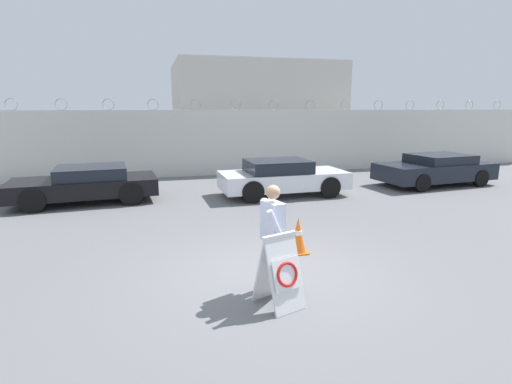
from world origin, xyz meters
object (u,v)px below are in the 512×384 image
at_px(barricade_sign, 280,271).
at_px(traffic_cone_near, 298,235).
at_px(parked_car_rear_sedan, 282,177).
at_px(security_guard, 273,233).
at_px(parked_car_far_side, 435,169).
at_px(parked_car_front_coupe, 86,184).

xyz_separation_m(barricade_sign, traffic_cone_near, (1.06, 2.05, -0.19)).
bearing_deg(traffic_cone_near, parked_car_rear_sedan, 74.97).
distance_m(security_guard, parked_car_rear_sedan, 7.31).
relative_size(traffic_cone_near, parked_car_far_side, 0.16).
relative_size(security_guard, parked_car_far_side, 0.38).
relative_size(barricade_sign, parked_car_far_side, 0.24).
bearing_deg(parked_car_front_coupe, security_guard, 112.23).
bearing_deg(parked_car_far_side, barricade_sign, 35.49).
relative_size(barricade_sign, parked_car_front_coupe, 0.25).
bearing_deg(parked_car_far_side, traffic_cone_near, 30.42).
height_order(barricade_sign, parked_car_rear_sedan, parked_car_rear_sedan).
bearing_deg(parked_car_rear_sedan, security_guard, -111.02).
bearing_deg(barricade_sign, traffic_cone_near, 43.96).
relative_size(security_guard, parked_car_rear_sedan, 0.41).
xyz_separation_m(barricade_sign, parked_car_front_coupe, (-3.81, 8.00, 0.03)).
height_order(security_guard, parked_car_far_side, security_guard).
bearing_deg(parked_car_rear_sedan, parked_car_far_side, 1.13).
distance_m(traffic_cone_near, parked_car_front_coupe, 7.70).
height_order(traffic_cone_near, parked_car_front_coupe, parked_car_front_coupe).
xyz_separation_m(security_guard, parked_car_front_coupe, (-3.85, 7.46, -0.39)).
relative_size(barricade_sign, security_guard, 0.64).
distance_m(parked_car_rear_sedan, parked_car_far_side, 6.34).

